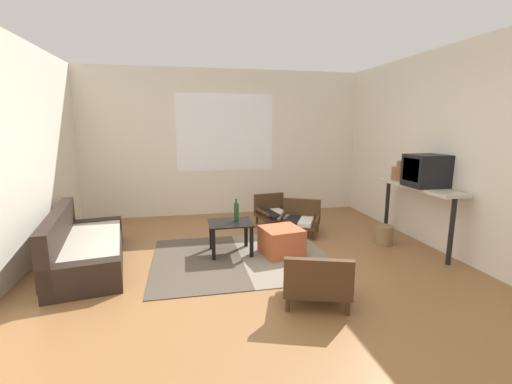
{
  "coord_description": "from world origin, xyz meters",
  "views": [
    {
      "loc": [
        -0.76,
        -3.55,
        1.69
      ],
      "look_at": [
        0.12,
        0.73,
        0.84
      ],
      "focal_mm": 24.28,
      "sensor_mm": 36.0,
      "label": 1
    }
  ],
  "objects_px": {
    "ottoman_orange": "(281,241)",
    "crt_television": "(426,171)",
    "wicker_basket": "(384,235)",
    "armchair_corner": "(300,218)",
    "glass_bottle": "(236,212)",
    "coffee_table": "(230,229)",
    "console_shelf": "(417,193)",
    "armchair_by_window": "(273,212)",
    "couch": "(83,248)",
    "clay_vase": "(399,173)",
    "armchair_striped_foreground": "(317,281)"
  },
  "relations": [
    {
      "from": "ottoman_orange",
      "to": "wicker_basket",
      "type": "distance_m",
      "value": 1.56
    },
    {
      "from": "coffee_table",
      "to": "glass_bottle",
      "type": "relative_size",
      "value": 1.86
    },
    {
      "from": "armchair_striped_foreground",
      "to": "clay_vase",
      "type": "bearing_deg",
      "value": 41.37
    },
    {
      "from": "console_shelf",
      "to": "crt_television",
      "type": "bearing_deg",
      "value": -91.25
    },
    {
      "from": "couch",
      "to": "crt_television",
      "type": "distance_m",
      "value": 4.47
    },
    {
      "from": "couch",
      "to": "clay_vase",
      "type": "bearing_deg",
      "value": 3.3
    },
    {
      "from": "clay_vase",
      "to": "wicker_basket",
      "type": "xyz_separation_m",
      "value": [
        -0.36,
        -0.28,
        -0.85
      ]
    },
    {
      "from": "armchair_corner",
      "to": "wicker_basket",
      "type": "distance_m",
      "value": 1.26
    },
    {
      "from": "armchair_by_window",
      "to": "armchair_corner",
      "type": "relative_size",
      "value": 0.88
    },
    {
      "from": "ottoman_orange",
      "to": "crt_television",
      "type": "bearing_deg",
      "value": -5.82
    },
    {
      "from": "crt_television",
      "to": "clay_vase",
      "type": "distance_m",
      "value": 0.6
    },
    {
      "from": "coffee_table",
      "to": "wicker_basket",
      "type": "height_order",
      "value": "coffee_table"
    },
    {
      "from": "coffee_table",
      "to": "console_shelf",
      "type": "distance_m",
      "value": 2.62
    },
    {
      "from": "console_shelf",
      "to": "armchair_by_window",
      "type": "bearing_deg",
      "value": 139.73
    },
    {
      "from": "armchair_corner",
      "to": "glass_bottle",
      "type": "distance_m",
      "value": 1.32
    },
    {
      "from": "glass_bottle",
      "to": "coffee_table",
      "type": "bearing_deg",
      "value": -158.25
    },
    {
      "from": "ottoman_orange",
      "to": "clay_vase",
      "type": "relative_size",
      "value": 1.71
    },
    {
      "from": "coffee_table",
      "to": "armchair_by_window",
      "type": "bearing_deg",
      "value": 53.1
    },
    {
      "from": "coffee_table",
      "to": "wicker_basket",
      "type": "distance_m",
      "value": 2.22
    },
    {
      "from": "couch",
      "to": "ottoman_orange",
      "type": "bearing_deg",
      "value": -3.26
    },
    {
      "from": "crt_television",
      "to": "clay_vase",
      "type": "relative_size",
      "value": 1.66
    },
    {
      "from": "couch",
      "to": "crt_television",
      "type": "bearing_deg",
      "value": -4.38
    },
    {
      "from": "couch",
      "to": "glass_bottle",
      "type": "xyz_separation_m",
      "value": [
        1.89,
        0.07,
        0.35
      ]
    },
    {
      "from": "armchair_striped_foreground",
      "to": "glass_bottle",
      "type": "height_order",
      "value": "glass_bottle"
    },
    {
      "from": "coffee_table",
      "to": "console_shelf",
      "type": "relative_size",
      "value": 0.38
    },
    {
      "from": "armchair_by_window",
      "to": "glass_bottle",
      "type": "height_order",
      "value": "glass_bottle"
    },
    {
      "from": "armchair_by_window",
      "to": "console_shelf",
      "type": "xyz_separation_m",
      "value": [
        1.68,
        -1.42,
        0.53
      ]
    },
    {
      "from": "armchair_by_window",
      "to": "wicker_basket",
      "type": "height_order",
      "value": "armchair_by_window"
    },
    {
      "from": "wicker_basket",
      "to": "crt_television",
      "type": "bearing_deg",
      "value": -40.49
    },
    {
      "from": "crt_television",
      "to": "glass_bottle",
      "type": "height_order",
      "value": "crt_television"
    },
    {
      "from": "couch",
      "to": "console_shelf",
      "type": "height_order",
      "value": "console_shelf"
    },
    {
      "from": "ottoman_orange",
      "to": "wicker_basket",
      "type": "height_order",
      "value": "ottoman_orange"
    },
    {
      "from": "coffee_table",
      "to": "armchair_corner",
      "type": "height_order",
      "value": "armchair_corner"
    },
    {
      "from": "couch",
      "to": "coffee_table",
      "type": "xyz_separation_m",
      "value": [
        1.81,
        0.04,
        0.12
      ]
    },
    {
      "from": "coffee_table",
      "to": "clay_vase",
      "type": "distance_m",
      "value": 2.66
    },
    {
      "from": "console_shelf",
      "to": "glass_bottle",
      "type": "bearing_deg",
      "value": 173.9
    },
    {
      "from": "console_shelf",
      "to": "crt_television",
      "type": "xyz_separation_m",
      "value": [
        -0.0,
        -0.14,
        0.33
      ]
    },
    {
      "from": "armchair_corner",
      "to": "crt_television",
      "type": "relative_size",
      "value": 1.65
    },
    {
      "from": "armchair_corner",
      "to": "console_shelf",
      "type": "height_order",
      "value": "console_shelf"
    },
    {
      "from": "couch",
      "to": "console_shelf",
      "type": "distance_m",
      "value": 4.41
    },
    {
      "from": "armchair_striped_foreground",
      "to": "coffee_table",
      "type": "bearing_deg",
      "value": 112.62
    },
    {
      "from": "console_shelf",
      "to": "wicker_basket",
      "type": "xyz_separation_m",
      "value": [
        -0.36,
        0.16,
        -0.63
      ]
    },
    {
      "from": "wicker_basket",
      "to": "armchair_by_window",
      "type": "bearing_deg",
      "value": 136.25
    },
    {
      "from": "coffee_table",
      "to": "crt_television",
      "type": "bearing_deg",
      "value": -8.33
    },
    {
      "from": "armchair_by_window",
      "to": "armchair_corner",
      "type": "distance_m",
      "value": 0.6
    },
    {
      "from": "armchair_corner",
      "to": "clay_vase",
      "type": "xyz_separation_m",
      "value": [
        1.37,
        -0.46,
        0.75
      ]
    },
    {
      "from": "armchair_by_window",
      "to": "armchair_striped_foreground",
      "type": "height_order",
      "value": "armchair_striped_foreground"
    },
    {
      "from": "armchair_corner",
      "to": "ottoman_orange",
      "type": "height_order",
      "value": "armchair_corner"
    },
    {
      "from": "armchair_corner",
      "to": "armchair_striped_foreground",
      "type": "bearing_deg",
      "value": -104.73
    },
    {
      "from": "armchair_striped_foreground",
      "to": "armchair_corner",
      "type": "xyz_separation_m",
      "value": [
        0.57,
        2.17,
        -0.0
      ]
    }
  ]
}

